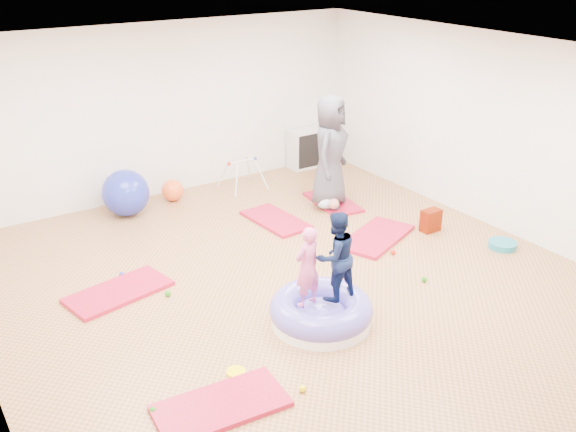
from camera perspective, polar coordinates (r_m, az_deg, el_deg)
room at (r=7.28m, az=1.30°, el=2.82°), size 7.01×8.01×2.81m
gym_mat_front_left at (r=6.17m, az=-5.98°, el=-16.42°), size 1.26×0.71×0.05m
gym_mat_mid_left at (r=8.10m, az=-14.82°, el=-6.54°), size 1.33×0.85×0.05m
gym_mat_center_back at (r=9.75m, az=-1.10°, el=-0.36°), size 0.65×1.18×0.05m
gym_mat_right at (r=9.29m, az=7.85°, el=-1.86°), size 1.41×1.06×0.05m
gym_mat_rear_right at (r=10.44m, az=4.01°, el=1.24°), size 0.69×1.16×0.05m
inflatable_cushion at (r=7.24m, az=2.94°, el=-8.49°), size 1.16×1.16×0.36m
child_pink at (r=6.84m, az=1.74°, el=-4.17°), size 0.37×0.28×0.93m
child_navy at (r=6.96m, az=4.26°, el=-3.23°), size 0.50×0.39×1.03m
adult_caregiver at (r=10.02m, az=3.76°, el=5.77°), size 1.02×0.95×1.76m
infant at (r=10.09m, az=3.65°, el=1.22°), size 0.35×0.36×0.21m
ball_pit_balls at (r=7.50m, az=-1.58°, el=-8.19°), size 4.04×3.19×0.07m
exercise_ball_blue at (r=10.18m, az=-14.23°, el=2.01°), size 0.73×0.73×0.73m
exercise_ball_orange at (r=10.65m, az=-10.22°, el=2.26°), size 0.36×0.36×0.36m
infant_play_gym at (r=10.93m, az=-4.06°, el=4.10°), size 0.68×0.65×0.52m
cube_shelf at (r=12.04m, az=1.76°, el=6.05°), size 0.72×0.35×0.72m
balance_disc at (r=9.42m, az=18.52°, el=-2.43°), size 0.39×0.39×0.09m
backpack at (r=9.62m, az=12.57°, el=-0.39°), size 0.29×0.18×0.33m
yellow_toy at (r=6.57m, az=-4.65°, el=-13.66°), size 0.19×0.19×0.03m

